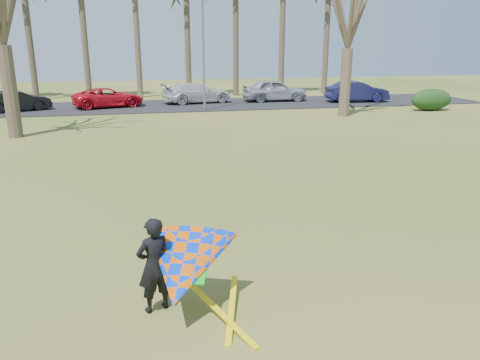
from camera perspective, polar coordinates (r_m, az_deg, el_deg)
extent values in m
plane|color=#2B5512|center=(9.84, 2.53, -9.39)|extent=(100.00, 100.00, 0.00)
cube|color=black|center=(33.90, -8.46, 8.96)|extent=(46.00, 7.00, 0.06)
cylinder|color=#493A2B|center=(40.30, -24.27, 15.27)|extent=(0.48, 0.48, 9.00)
cylinder|color=brown|center=(39.73, -18.46, 16.36)|extent=(0.48, 0.48, 9.70)
cylinder|color=brown|center=(39.57, -12.48, 17.30)|extent=(0.48, 0.48, 10.40)
cylinder|color=#483B2B|center=(39.79, -6.41, 16.55)|extent=(0.48, 0.48, 9.00)
cylinder|color=brown|center=(40.43, -0.52, 17.14)|extent=(0.48, 0.48, 9.70)
cylinder|color=brown|center=(41.44, 5.16, 17.54)|extent=(0.48, 0.48, 10.40)
cylinder|color=#4E3D2F|center=(42.79, 10.47, 16.37)|extent=(0.48, 0.48, 9.00)
cylinder|color=#4A392C|center=(24.33, -26.22, 9.57)|extent=(0.64, 0.64, 4.20)
cylinder|color=brown|center=(29.36, 12.73, 11.49)|extent=(0.64, 0.64, 3.99)
cylinder|color=gray|center=(30.86, -4.50, 15.77)|extent=(0.16, 0.16, 8.00)
ellipsoid|color=#163513|center=(33.62, 22.29, 9.05)|extent=(2.85, 1.29, 1.43)
imported|color=black|center=(33.71, -25.53, 8.71)|extent=(4.24, 2.90, 1.32)
imported|color=red|center=(33.66, -15.75, 9.66)|extent=(5.14, 3.46, 1.31)
imported|color=silver|center=(34.99, -5.24, 10.55)|extent=(5.37, 3.05, 1.47)
imported|color=#A1A5AE|center=(36.06, 4.24, 10.88)|extent=(4.81, 1.95, 1.64)
imported|color=#171945|center=(36.58, 14.06, 10.42)|extent=(4.72, 2.04, 1.51)
imported|color=black|center=(7.82, -10.43, -10.17)|extent=(0.69, 0.59, 1.62)
cone|color=#0434D6|center=(7.60, -6.93, -10.49)|extent=(2.13, 2.39, 2.02)
cube|color=#0CBF19|center=(7.56, -5.93, -11.03)|extent=(0.62, 0.60, 0.24)
cube|color=yellow|center=(7.78, -2.23, -16.81)|extent=(0.85, 1.66, 0.28)
cube|color=yellow|center=(7.97, -1.02, -15.88)|extent=(0.56, 1.76, 0.22)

